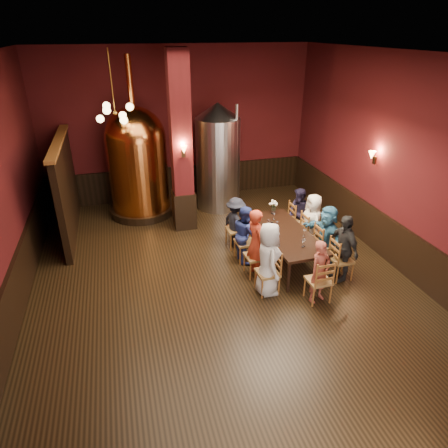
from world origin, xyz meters
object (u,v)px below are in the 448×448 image
object	(u,v)px
person_0	(268,259)
rose_vase	(274,205)
person_1	(256,243)
dining_table	(285,234)
copper_kettle	(138,161)
steel_vessel	(218,157)
person_2	(245,234)

from	to	relation	value
person_0	rose_vase	distance (m)	2.24
person_1	dining_table	bearing A→B (deg)	-74.65
copper_kettle	dining_table	bearing A→B (deg)	-50.67
person_0	copper_kettle	world-z (taller)	copper_kettle
steel_vessel	dining_table	bearing A→B (deg)	-79.07
person_1	rose_vase	size ratio (longest dim) A/B	4.37
person_1	rose_vase	xyz separation A→B (m)	(0.94, 1.36, 0.20)
copper_kettle	rose_vase	xyz separation A→B (m)	(3.04, -2.59, -0.59)
person_0	steel_vessel	world-z (taller)	steel_vessel
person_2	person_1	bearing A→B (deg)	179.01
person_1	steel_vessel	xyz separation A→B (m)	(0.17, 3.83, 0.76)
dining_table	steel_vessel	size ratio (longest dim) A/B	0.79
person_0	person_1	xyz separation A→B (m)	(-0.02, 0.67, 0.01)
steel_vessel	rose_vase	size ratio (longest dim) A/B	8.61
person_1	rose_vase	world-z (taller)	person_1
steel_vessel	copper_kettle	bearing A→B (deg)	177.03
person_0	person_1	size ratio (longest dim) A/B	0.99
person_0	person_2	distance (m)	1.33
person_0	copper_kettle	bearing A→B (deg)	29.54
person_1	rose_vase	distance (m)	1.67
steel_vessel	person_1	bearing A→B (deg)	-92.49
copper_kettle	rose_vase	world-z (taller)	copper_kettle
dining_table	person_0	world-z (taller)	person_0
copper_kettle	steel_vessel	distance (m)	2.28
person_1	person_2	distance (m)	0.67
rose_vase	person_2	bearing A→B (deg)	-143.70
dining_table	copper_kettle	size ratio (longest dim) A/B	0.56
rose_vase	dining_table	bearing A→B (deg)	-95.54
person_2	steel_vessel	bearing A→B (deg)	-6.43
dining_table	copper_kettle	distance (m)	4.73
steel_vessel	person_2	bearing A→B (deg)	-93.43
person_0	person_2	size ratio (longest dim) A/B	1.15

